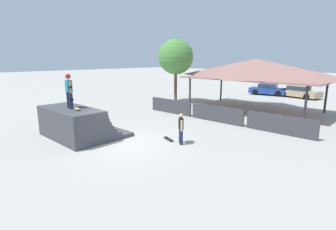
{
  "coord_description": "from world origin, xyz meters",
  "views": [
    {
      "loc": [
        10.01,
        -7.44,
        4.09
      ],
      "look_at": [
        -0.2,
        3.34,
        0.88
      ],
      "focal_mm": 28.0,
      "sensor_mm": 36.0,
      "label": 1
    }
  ],
  "objects": [
    {
      "name": "ground_plane",
      "position": [
        0.0,
        0.0,
        0.0
      ],
      "size": [
        160.0,
        160.0,
        0.0
      ],
      "primitive_type": "plane",
      "color": "#ADA8A0"
    },
    {
      "name": "quarter_pipe_ramp",
      "position": [
        -2.66,
        -1.05,
        0.71
      ],
      "size": [
        4.07,
        3.37,
        1.6
      ],
      "color": "#424247",
      "rests_on": "ground"
    },
    {
      "name": "skater_on_deck",
      "position": [
        -2.68,
        -1.31,
        2.61
      ],
      "size": [
        0.76,
        0.3,
        1.75
      ],
      "rotation": [
        0.0,
        0.0,
        -0.17
      ],
      "color": "#1E2347",
      "rests_on": "quarter_pipe_ramp"
    },
    {
      "name": "skateboard_on_deck",
      "position": [
        -2.01,
        -1.31,
        1.66
      ],
      "size": [
        0.82,
        0.39,
        0.09
      ],
      "rotation": [
        0.0,
        0.0,
        -0.25
      ],
      "color": "green",
      "rests_on": "quarter_pipe_ramp"
    },
    {
      "name": "bystander_walking",
      "position": [
        2.03,
        1.9,
        0.84
      ],
      "size": [
        0.51,
        0.48,
        1.51
      ],
      "rotation": [
        0.0,
        0.0,
        2.4
      ],
      "color": "#1E2347",
      "rests_on": "ground"
    },
    {
      "name": "skateboard_on_ground",
      "position": [
        1.17,
        1.92,
        0.06
      ],
      "size": [
        0.78,
        0.43,
        0.09
      ],
      "rotation": [
        0.0,
        0.0,
        2.82
      ],
      "color": "blue",
      "rests_on": "ground"
    },
    {
      "name": "barrier_fence",
      "position": [
        0.77,
        6.96,
        0.53
      ],
      "size": [
        12.11,
        0.12,
        1.05
      ],
      "color": "#3D3D42",
      "rests_on": "ground"
    },
    {
      "name": "pavilion_shelter",
      "position": [
        0.64,
        12.49,
        3.28
      ],
      "size": [
        10.79,
        5.79,
        4.08
      ],
      "color": "#2D2D33",
      "rests_on": "ground"
    },
    {
      "name": "tree_far_back",
      "position": [
        -6.55,
        11.1,
        4.22
      ],
      "size": [
        3.25,
        3.25,
        5.87
      ],
      "color": "brown",
      "rests_on": "ground"
    },
    {
      "name": "parked_car_blue",
      "position": [
        -2.17,
        22.08,
        0.6
      ],
      "size": [
        4.26,
        2.39,
        1.27
      ],
      "rotation": [
        0.0,
        0.0,
        0.17
      ],
      "color": "navy",
      "rests_on": "ground"
    },
    {
      "name": "parked_car_tan",
      "position": [
        1.1,
        22.21,
        0.6
      ],
      "size": [
        4.39,
        2.56,
        1.27
      ],
      "rotation": [
        0.0,
        0.0,
        -0.21
      ],
      "color": "tan",
      "rests_on": "ground"
    }
  ]
}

